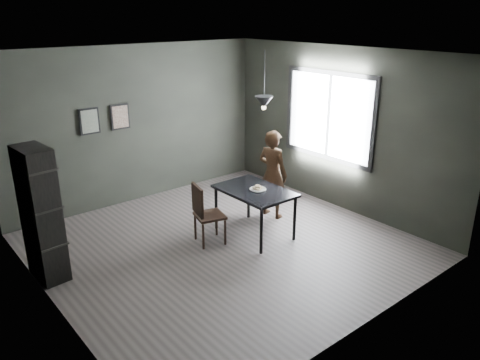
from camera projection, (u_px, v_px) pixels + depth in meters
ground at (224, 245)px, 7.05m from camera, size 5.00×5.00×0.00m
back_wall at (138, 125)px, 8.39m from camera, size 5.00×0.10×2.80m
ceiling at (222, 54)px, 6.09m from camera, size 5.00×5.00×0.02m
window_assembly at (329, 116)px, 8.13m from camera, size 0.04×1.96×1.56m
cafe_table at (255, 194)px, 7.18m from camera, size 0.80×1.20×0.75m
white_plate at (258, 190)px, 7.14m from camera, size 0.23×0.23×0.01m
donut_pile at (258, 188)px, 7.13m from camera, size 0.16×0.16×0.07m
woman at (273, 174)px, 7.82m from camera, size 0.46×0.61×1.51m
wood_chair at (204, 211)px, 6.94m from camera, size 0.50×0.50×0.94m
shelf_unit at (41, 215)px, 5.93m from camera, size 0.38×0.62×1.78m
pendant_lamp at (264, 102)px, 6.93m from camera, size 0.28×0.28×0.86m
framed_print_left at (89, 121)px, 7.76m from camera, size 0.34×0.04×0.44m
framed_print_right at (120, 117)px, 8.08m from camera, size 0.34×0.04×0.44m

